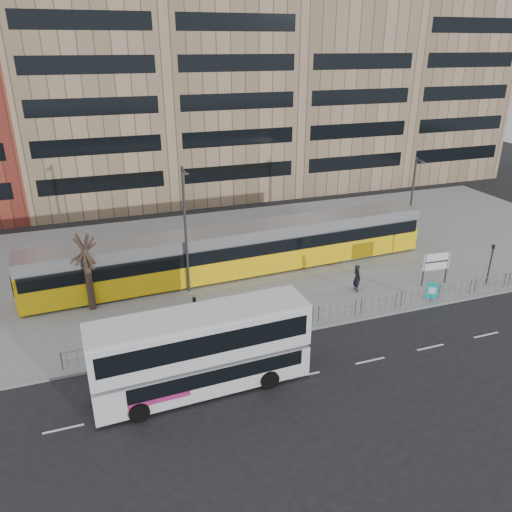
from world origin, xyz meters
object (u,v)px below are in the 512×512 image
object	(u,v)px
traffic_light_west	(195,315)
traffic_light_east	(491,259)
lamp_post_west	(186,227)
tram	(238,250)
lamp_post_east	(412,196)
double_decker_bus	(202,349)
station_sign	(436,263)
bare_tree	(82,231)
pedestrian	(357,278)
ad_panel	(432,291)

from	to	relation	value
traffic_light_west	traffic_light_east	distance (m)	21.51
traffic_light_east	lamp_post_west	size ratio (longest dim) A/B	0.35
traffic_light_east	lamp_post_west	world-z (taller)	lamp_post_west
traffic_light_west	tram	bearing A→B (deg)	44.34
lamp_post_west	lamp_post_east	distance (m)	20.52
double_decker_bus	traffic_light_east	size ratio (longest dim) A/B	3.50
station_sign	traffic_light_east	world-z (taller)	traffic_light_east
station_sign	lamp_post_west	bearing A→B (deg)	168.42
tram	lamp_post_west	bearing A→B (deg)	-158.69
bare_tree	pedestrian	bearing A→B (deg)	-10.99
traffic_light_east	bare_tree	world-z (taller)	bare_tree
station_sign	traffic_light_west	xyz separation A→B (m)	(-17.93, -2.08, 0.31)
traffic_light_west	lamp_post_west	xyz separation A→B (m)	(1.05, 6.77, 2.84)
traffic_light_east	traffic_light_west	bearing A→B (deg)	179.16
ad_panel	station_sign	bearing A→B (deg)	73.41
tram	pedestrian	bearing A→B (deg)	-41.73
station_sign	bare_tree	distance (m)	24.07
double_decker_bus	lamp_post_east	bearing A→B (deg)	29.97
pedestrian	traffic_light_west	size ratio (longest dim) A/B	0.63
pedestrian	bare_tree	distance (m)	18.46
bare_tree	traffic_light_west	bearing A→B (deg)	-49.84
double_decker_bus	tram	distance (m)	13.63
traffic_light_east	bare_tree	bearing A→B (deg)	165.22
traffic_light_west	lamp_post_west	size ratio (longest dim) A/B	0.35
lamp_post_east	ad_panel	bearing A→B (deg)	-117.26
ad_panel	pedestrian	distance (m)	4.99
double_decker_bus	traffic_light_east	world-z (taller)	double_decker_bus
traffic_light_west	bare_tree	xyz separation A→B (m)	(-5.44, 6.45, 3.44)
tram	traffic_light_east	xyz separation A→B (m)	(16.23, -7.88, 0.17)
ad_panel	traffic_light_east	bearing A→B (deg)	33.33
lamp_post_east	bare_tree	size ratio (longest dim) A/B	1.01
lamp_post_east	bare_tree	xyz separation A→B (m)	(-26.73, -3.65, 1.37)
traffic_light_west	lamp_post_east	size ratio (longest dim) A/B	0.42
tram	station_sign	size ratio (longest dim) A/B	12.75
lamp_post_west	tram	bearing A→B (deg)	23.86
double_decker_bus	bare_tree	size ratio (longest dim) A/B	1.50
traffic_light_west	lamp_post_west	distance (m)	7.42
station_sign	bare_tree	bearing A→B (deg)	173.37
traffic_light_west	lamp_post_east	xyz separation A→B (m)	(21.29, 10.10, 2.06)
pedestrian	traffic_light_east	distance (m)	9.67
traffic_light_east	bare_tree	size ratio (longest dim) A/B	0.43
double_decker_bus	ad_panel	world-z (taller)	double_decker_bus
ad_panel	lamp_post_west	size ratio (longest dim) A/B	0.16
station_sign	ad_panel	size ratio (longest dim) A/B	1.69
bare_tree	lamp_post_west	bearing A→B (deg)	2.88
tram	lamp_post_east	world-z (taller)	lamp_post_east
double_decker_bus	pedestrian	xyz separation A→B (m)	(12.66, 6.74, -1.20)
lamp_post_west	lamp_post_east	xyz separation A→B (m)	(20.24, 3.33, -0.77)
traffic_light_east	lamp_post_west	bearing A→B (deg)	160.75
tram	bare_tree	size ratio (longest dim) A/B	4.22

